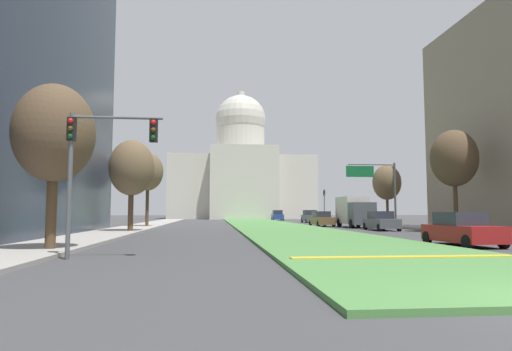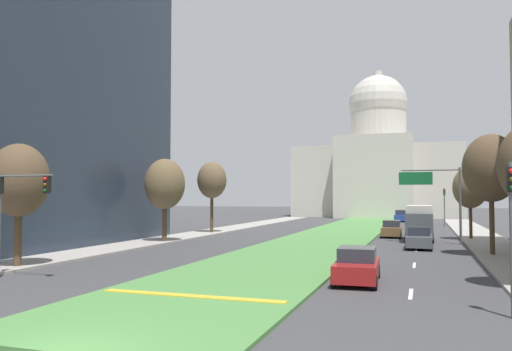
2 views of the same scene
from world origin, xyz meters
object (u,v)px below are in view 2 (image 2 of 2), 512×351
(street_tree_left_far, at_px, (212,180))
(sedan_very_far, at_px, (401,216))
(street_tree_left_mid, at_px, (165,184))
(street_tree_right_mid, at_px, (491,168))
(sedan_distant, at_px, (392,229))
(street_tree_left_near, at_px, (19,181))
(street_tree_right_far, at_px, (470,188))
(capitol_building, at_px, (378,168))
(traffic_light_near_right, at_px, (512,218))
(traffic_light_far_right, at_px, (444,202))
(traffic_light_near_left, at_px, (13,201))
(sedan_midblock, at_px, (419,238))
(sedan_lead_stopped, at_px, (357,266))
(box_truck_delivery, at_px, (419,222))
(sedan_far_horizon, at_px, (417,221))
(overhead_guide_sign, at_px, (437,190))

(street_tree_left_far, relative_size, sedan_very_far, 1.81)
(sedan_very_far, bearing_deg, street_tree_left_mid, -112.45)
(street_tree_right_mid, height_order, sedan_distant, street_tree_right_mid)
(street_tree_left_near, height_order, street_tree_left_far, street_tree_left_far)
(street_tree_right_far, height_order, sedan_very_far, street_tree_right_far)
(capitol_building, height_order, sedan_distant, capitol_building)
(traffic_light_near_right, xyz_separation_m, street_tree_right_mid, (1.60, 18.55, 2.62))
(traffic_light_far_right, xyz_separation_m, street_tree_left_near, (-24.45, -50.05, 1.60))
(street_tree_right_mid, distance_m, sedan_distant, 17.03)
(traffic_light_near_left, height_order, street_tree_right_far, street_tree_right_far)
(traffic_light_far_right, height_order, sedan_midblock, traffic_light_far_right)
(street_tree_left_far, bearing_deg, sedan_lead_stopped, -54.41)
(sedan_very_far, relative_size, box_truck_delivery, 0.68)
(sedan_distant, relative_size, box_truck_delivery, 0.70)
(traffic_light_near_right, bearing_deg, sedan_lead_stopped, 137.01)
(sedan_lead_stopped, distance_m, sedan_very_far, 59.18)
(street_tree_right_mid, bearing_deg, box_truck_delivery, 113.17)
(traffic_light_near_left, bearing_deg, sedan_far_horizon, 68.89)
(street_tree_left_mid, bearing_deg, street_tree_right_mid, -4.38)
(traffic_light_near_right, bearing_deg, street_tree_left_near, 170.66)
(sedan_far_horizon, bearing_deg, sedan_midblock, -89.01)
(capitol_building, xyz_separation_m, street_tree_right_mid, (13.02, -68.51, -4.03))
(street_tree_left_far, bearing_deg, traffic_light_far_right, 42.13)
(overhead_guide_sign, xyz_separation_m, street_tree_left_near, (-22.84, -22.94, 0.29))
(sedan_distant, bearing_deg, overhead_guide_sign, -55.39)
(sedan_far_horizon, bearing_deg, street_tree_left_mid, -126.18)
(street_tree_right_far, xyz_separation_m, sedan_midblock, (-4.50, -9.49, -4.06))
(street_tree_right_far, distance_m, sedan_distant, 8.32)
(box_truck_delivery, bearing_deg, capitol_building, 98.21)
(traffic_light_near_right, distance_m, street_tree_right_mid, 18.80)
(box_truck_delivery, bearing_deg, street_tree_right_far, 27.10)
(street_tree_right_far, bearing_deg, sedan_midblock, -115.36)
(overhead_guide_sign, distance_m, sedan_lead_stopped, 22.31)
(street_tree_right_far, bearing_deg, sedan_lead_stopped, -105.13)
(street_tree_left_mid, relative_size, box_truck_delivery, 1.15)
(traffic_light_near_right, distance_m, overhead_guide_sign, 27.04)
(box_truck_delivery, bearing_deg, street_tree_left_mid, -156.77)
(street_tree_left_near, relative_size, street_tree_right_far, 1.03)
(street_tree_right_mid, bearing_deg, traffic_light_near_left, -143.51)
(sedan_lead_stopped, bearing_deg, street_tree_left_mid, 140.69)
(capitol_building, distance_m, sedan_lead_stopped, 82.38)
(overhead_guide_sign, bearing_deg, sedan_very_far, 96.77)
(sedan_far_horizon, distance_m, sedan_very_far, 15.90)
(capitol_building, height_order, street_tree_right_mid, capitol_building)
(sedan_very_far, bearing_deg, sedan_midblock, -85.95)
(street_tree_left_near, relative_size, street_tree_right_mid, 0.85)
(traffic_light_near_left, distance_m, street_tree_right_far, 38.71)
(overhead_guide_sign, relative_size, sedan_very_far, 1.50)
(street_tree_left_mid, distance_m, street_tree_right_far, 28.09)
(capitol_building, height_order, box_truck_delivery, capitol_building)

